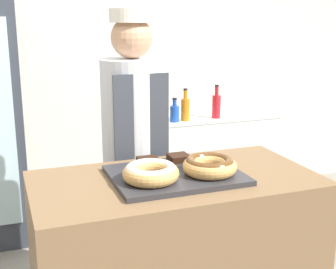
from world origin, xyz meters
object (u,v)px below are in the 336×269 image
Objects in this scene: donut_chocolate_glaze at (210,165)px; bottle_red at (216,105)px; brownie_back_left at (148,161)px; brownie_back_right at (179,158)px; chest_freezer at (210,160)px; bottle_blue at (175,113)px; bottle_orange at (185,108)px; serving_tray at (176,175)px; donut_light_glaze at (151,172)px; baker_person at (134,154)px.

bottle_red is (0.85, 1.67, -0.08)m from donut_chocolate_glaze.
donut_chocolate_glaze is 0.31m from brownie_back_left.
brownie_back_right reaches higher than chest_freezer.
bottle_orange is at bearing 6.26° from bottle_blue.
serving_tray is at bearing -116.04° from brownie_back_right.
bottle_red reaches higher than donut_chocolate_glaze.
brownie_back_left is 0.34× the size of bottle_red.
serving_tray is 6.02× the size of brownie_back_left.
donut_light_glaze is 0.87× the size of bottle_red.
bottle_orange is (0.85, 1.67, -0.09)m from donut_light_glaze.
donut_light_glaze is 0.67m from baker_person.
bottle_red reaches higher than chest_freezer.
donut_chocolate_glaze is 0.92× the size of bottle_orange.
donut_light_glaze is at bearing -155.17° from serving_tray.
brownie_back_left reaches higher than serving_tray.
donut_light_glaze is 1.25× the size of bottle_blue.
donut_chocolate_glaze is 2.13m from chest_freezer.
bottle_red is at bearing 45.17° from baker_person.
chest_freezer is at bearing 27.60° from bottle_orange.
baker_person is at bearing 92.81° from serving_tray.
bottle_red is (0.38, 0.01, 0.03)m from bottle_blue.
brownie_back_left is 0.06× the size of baker_person.
donut_light_glaze is 1.88m from bottle_orange.
donut_chocolate_glaze is 0.14× the size of baker_person.
donut_chocolate_glaze is 2.54× the size of brownie_back_left.
donut_light_glaze is at bearing 180.00° from donut_chocolate_glaze.
brownie_back_left is 1.00× the size of brownie_back_right.
chest_freezer is at bearing 48.48° from baker_person.
donut_chocolate_glaze is at bearing -108.76° from bottle_orange.
donut_chocolate_glaze is at bearing -105.77° from bottle_blue.
baker_person is at bearing -125.73° from bottle_orange.
donut_chocolate_glaze is at bearing -75.40° from baker_person.
brownie_back_right is at bearing 63.96° from serving_tray.
donut_chocolate_glaze is at bearing -45.89° from brownie_back_left.
bottle_blue reaches higher than serving_tray.
bottle_red is at bearing 2.05° from bottle_blue.
bottle_blue reaches higher than brownie_back_left.
brownie_back_left is at bearing -124.39° from chest_freezer.
baker_person is at bearing 80.23° from donut_light_glaze.
donut_light_glaze is 2.54× the size of brownie_back_left.
donut_light_glaze is 0.31m from brownie_back_right.
bottle_blue is (-0.42, -0.18, 0.50)m from chest_freezer.
brownie_back_right is at bearing 105.28° from donut_chocolate_glaze.
bottle_red reaches higher than bottle_orange.
bottle_blue is at bearing 69.71° from brownie_back_right.
brownie_back_right is at bearing -75.76° from baker_person.
serving_tray is 1.89m from bottle_red.
bottle_blue is at bearing 69.11° from serving_tray.
chest_freezer is 3.72× the size of bottle_red.
baker_person is (-0.11, 0.42, -0.09)m from brownie_back_right.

